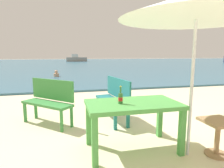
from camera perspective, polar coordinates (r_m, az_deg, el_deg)
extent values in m
plane|color=beige|center=(3.37, 19.35, -17.76)|extent=(120.00, 120.00, 0.00)
cube|color=#386B84|center=(32.58, -10.75, 6.17)|extent=(120.00, 50.00, 0.08)
cube|color=#4C9E47|center=(2.94, 6.22, -6.01)|extent=(1.40, 0.80, 0.06)
cube|color=#4C9E47|center=(2.61, -5.13, -16.85)|extent=(0.08, 0.08, 0.70)
cube|color=#4C9E47|center=(3.06, 20.06, -13.46)|extent=(0.08, 0.08, 0.70)
cube|color=#4C9E47|center=(3.24, -6.98, -11.70)|extent=(0.08, 0.08, 0.70)
cube|color=#4C9E47|center=(3.60, 13.99, -9.74)|extent=(0.08, 0.08, 0.70)
cylinder|color=#2D662D|center=(2.83, 2.54, -4.34)|extent=(0.06, 0.06, 0.16)
cone|color=#2D662D|center=(2.81, 2.55, -2.80)|extent=(0.06, 0.06, 0.03)
cylinder|color=#2D662D|center=(2.80, 2.56, -1.65)|extent=(0.03, 0.03, 0.09)
cylinder|color=red|center=(2.83, 2.54, -4.49)|extent=(0.07, 0.07, 0.05)
cylinder|color=gold|center=(2.79, 2.56, -0.69)|extent=(0.03, 0.03, 0.01)
cylinder|color=silver|center=(2.91, 22.78, 1.60)|extent=(0.04, 0.04, 2.30)
cone|color=white|center=(2.96, 23.97, 20.55)|extent=(2.10, 2.10, 0.36)
cube|color=#9E7A51|center=(3.22, 29.17, -9.71)|extent=(0.44, 0.44, 0.04)
cylinder|color=#9E7A51|center=(3.31, 28.81, -14.16)|extent=(0.07, 0.07, 0.50)
cylinder|color=#9E7A51|center=(3.40, 28.50, -17.82)|extent=(0.32, 0.32, 0.03)
cube|color=#237275|center=(4.31, -0.18, -5.02)|extent=(0.53, 1.24, 0.05)
cube|color=#237275|center=(4.31, 1.79, -1.21)|extent=(0.22, 1.19, 0.44)
cube|color=#237275|center=(4.82, -4.21, -6.45)|extent=(0.06, 0.06, 0.42)
cube|color=#237275|center=(3.83, 1.00, -10.49)|extent=(0.06, 0.06, 0.42)
cube|color=#237275|center=(4.91, -1.08, -6.14)|extent=(0.06, 0.06, 0.42)
cube|color=#237275|center=(3.95, 4.79, -9.94)|extent=(0.06, 0.06, 0.42)
cube|color=#3D8C42|center=(4.28, -18.81, -5.59)|extent=(1.11, 1.09, 0.05)
cube|color=#3D8C42|center=(4.32, -17.40, -1.58)|extent=(0.89, 0.86, 0.44)
cube|color=#3D8C42|center=(4.68, -24.44, -7.71)|extent=(0.06, 0.06, 0.42)
cube|color=#3D8C42|center=(3.87, -14.77, -10.62)|extent=(0.06, 0.06, 0.42)
cube|color=#3D8C42|center=(4.84, -21.73, -7.01)|extent=(0.06, 0.06, 0.42)
cube|color=#3D8C42|center=(4.06, -11.94, -9.59)|extent=(0.06, 0.06, 0.42)
cylinder|color=tan|center=(12.66, -16.24, 2.60)|extent=(0.34, 0.34, 0.20)
sphere|color=tan|center=(12.64, -16.28, 3.53)|extent=(0.21, 0.21, 0.21)
cube|color=gray|center=(38.31, -10.47, 7.22)|extent=(3.95, 1.08, 0.81)
cube|color=silver|center=(38.28, -11.05, 8.28)|extent=(1.26, 0.81, 0.63)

